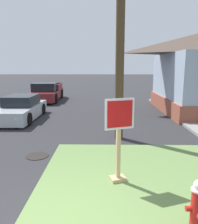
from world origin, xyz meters
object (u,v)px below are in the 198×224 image
Objects in this scene: fire_hydrant at (198,209)px; pickup_truck_maroon at (46,93)px; stop_sign at (119,142)px; utility_pole at (121,8)px; parked_sedan_silver at (21,109)px; manhole_cover at (37,156)px.

fire_hydrant is 16.60m from pickup_truck_maroon.
stop_sign is at bearing 122.56° from fire_hydrant.
stop_sign is at bearing -93.97° from utility_pole.
stop_sign reaches higher than parked_sedan_silver.
pickup_truck_maroon reaches higher than parked_sedan_silver.
manhole_cover is 0.16× the size of parked_sedan_silver.
parked_sedan_silver reaches higher than manhole_cover.
parked_sedan_silver is at bearing 146.41° from utility_pole.
stop_sign is at bearing -34.78° from manhole_cover.
fire_hydrant is 2.19m from stop_sign.
parked_sedan_silver is (-2.30, 5.21, 0.53)m from manhole_cover.
fire_hydrant is 0.10× the size of utility_pole.
stop_sign is 0.46× the size of parked_sedan_silver.
parked_sedan_silver is (-4.72, 6.89, -0.49)m from stop_sign.
manhole_cover is at bearing 145.22° from stop_sign.
pickup_truck_maroon is 12.06m from utility_pole.
utility_pole reaches higher than fire_hydrant.
fire_hydrant is at bearing -44.26° from manhole_cover.
fire_hydrant is 5.00m from manhole_cover.
manhole_cover is 0.13× the size of pickup_truck_maroon.
utility_pole is at bearing -62.43° from pickup_truck_maroon.
utility_pole is (4.96, -3.30, 4.23)m from parked_sedan_silver.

